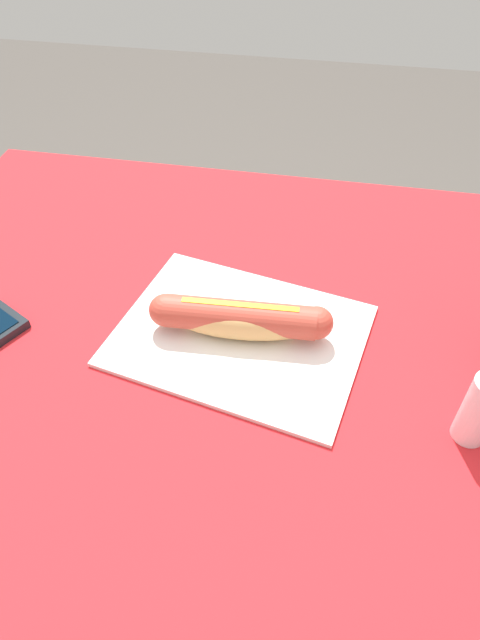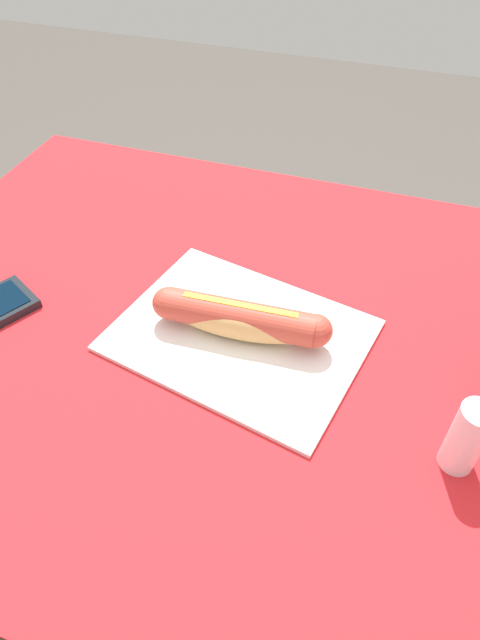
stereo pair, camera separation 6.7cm
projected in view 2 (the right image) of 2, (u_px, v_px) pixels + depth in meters
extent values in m
plane|color=#47423D|center=(266.00, 567.00, 1.20)|extent=(6.00, 6.00, 0.00)
cylinder|color=brown|center=(110.00, 322.00, 1.25)|extent=(0.07, 0.07, 0.69)
cube|color=brown|center=(284.00, 354.00, 0.70)|extent=(1.09, 0.72, 0.03)
cube|color=red|center=(285.00, 345.00, 0.68)|extent=(1.15, 0.78, 0.00)
cube|color=silver|center=(240.00, 335.00, 0.69)|extent=(0.34, 0.28, 0.01)
ellipsoid|color=tan|center=(240.00, 320.00, 0.67)|extent=(0.18, 0.06, 0.05)
cylinder|color=#B24233|center=(240.00, 317.00, 0.67)|extent=(0.19, 0.05, 0.04)
sphere|color=#B24233|center=(315.00, 332.00, 0.65)|extent=(0.04, 0.04, 0.04)
sphere|color=#B24233|center=(169.00, 303.00, 0.68)|extent=(0.04, 0.04, 0.04)
cube|color=yellow|center=(240.00, 306.00, 0.65)|extent=(0.14, 0.02, 0.00)
cylinder|color=silver|center=(467.00, 438.00, 0.53)|extent=(0.04, 0.04, 0.09)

